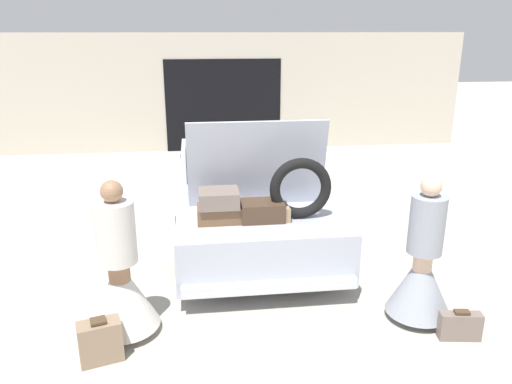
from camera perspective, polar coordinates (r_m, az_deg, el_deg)
ground_plane at (r=7.86m, az=-1.30°, el=-3.31°), size 40.00×40.00×0.00m
garage_wall_back at (r=12.38m, az=-3.78°, el=11.21°), size 12.00×0.14×2.80m
car at (r=7.65m, az=-1.33°, el=0.80°), size 2.01×5.30×1.87m
person_left at (r=5.06m, az=-15.27°, el=-9.85°), size 0.72×0.72×1.57m
person_right at (r=5.38m, az=18.40°, el=-8.52°), size 0.66×0.66×1.54m
suitcase_beside_left_person at (r=4.89m, az=-17.37°, el=-15.96°), size 0.42×0.30×0.42m
suitcase_beside_right_person at (r=5.36m, az=22.28°, el=-13.97°), size 0.41×0.18×0.31m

